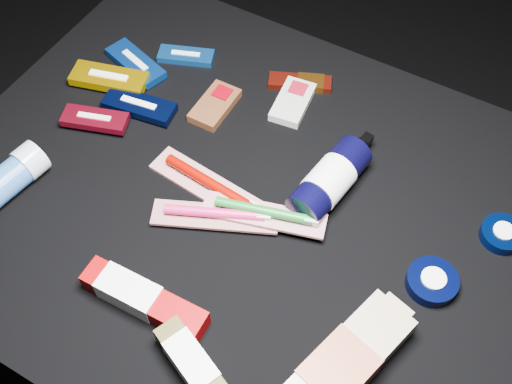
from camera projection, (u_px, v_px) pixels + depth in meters
The scene contains 20 objects.
ground at pixel (247, 306), 1.34m from camera, with size 3.00×3.00×0.00m, color black.
cloth_table at pixel (246, 261), 1.18m from camera, with size 0.98×0.78×0.40m, color black.
luna_bar_0 at pixel (186, 56), 1.19m from camera, with size 0.11×0.07×0.01m.
luna_bar_1 at pixel (136, 63), 1.17m from camera, with size 0.13×0.08×0.02m.
luna_bar_2 at pixel (139, 106), 1.11m from camera, with size 0.13×0.07×0.02m.
luna_bar_3 at pixel (109, 78), 1.14m from camera, with size 0.14×0.09×0.02m.
luna_bar_4 at pixel (95, 119), 1.08m from camera, with size 0.12×0.07×0.01m.
clif_bar_0 at pixel (216, 104), 1.12m from camera, with size 0.05×0.10×0.02m.
clif_bar_1 at pixel (294, 100), 1.12m from camera, with size 0.07×0.11×0.02m.
power_bar at pixel (304, 83), 1.15m from camera, with size 0.12×0.08×0.01m.
lotion_bottle at pixel (330, 180), 0.99m from camera, with size 0.08×0.20×0.06m.
cream_tin_upper at pixel (502, 234), 0.96m from camera, with size 0.07×0.07×0.02m.
cream_tin_lower at pixel (432, 282), 0.92m from camera, with size 0.07×0.07×0.02m.
bodywash_bottle at pixel (346, 362), 0.84m from camera, with size 0.12×0.22×0.04m.
deodorant_stick at pixel (8, 180), 1.00m from camera, with size 0.07×0.14×0.06m.
toothbrush_pack_0 at pixel (213, 187), 1.01m from camera, with size 0.22×0.07×0.02m.
toothbrush_pack_1 at pixel (217, 215), 0.98m from camera, with size 0.20×0.12×0.02m.
toothbrush_pack_2 at pixel (266, 213), 0.97m from camera, with size 0.20×0.09×0.02m.
toothpaste_carton_red at pixel (139, 297), 0.90m from camera, with size 0.19×0.05×0.04m.
toothpaste_carton_green at pixel (198, 372), 0.83m from camera, with size 0.17×0.10×0.03m.
Camera 1 is at (0.29, -0.48, 1.24)m, focal length 45.00 mm.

